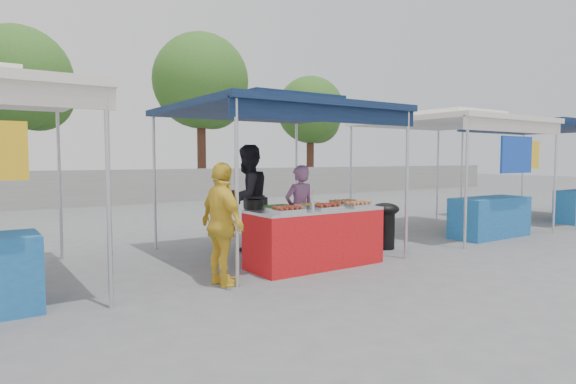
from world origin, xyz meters
TOP-DOWN VIEW (x-y plane):
  - ground_plane at (0.00, 0.00)m, footprint 80.00×80.00m
  - back_wall at (0.00, 11.00)m, footprint 40.00×0.25m
  - main_canopy at (0.00, 0.97)m, footprint 3.20×3.20m
  - neighbor_stall_right at (4.50, 0.57)m, footprint 3.20×3.20m
  - neighbor_stall_far at (8.50, 0.57)m, footprint 3.20×3.20m
  - tree_1 at (-2.40, 13.21)m, footprint 3.58×3.53m
  - tree_2 at (4.16, 12.94)m, footprint 3.91×3.91m
  - tree_3 at (9.96, 13.17)m, footprint 3.32×3.22m
  - vendor_table at (0.00, -0.10)m, footprint 2.00×0.80m
  - food_tray_fl at (-0.64, -0.34)m, footprint 0.42×0.30m
  - food_tray_fm at (0.03, -0.34)m, footprint 0.42×0.30m
  - food_tray_fr at (0.62, -0.34)m, footprint 0.42×0.30m
  - food_tray_bl at (-0.58, -0.02)m, footprint 0.42×0.30m
  - food_tray_bm at (0.03, 0.00)m, footprint 0.42×0.30m
  - food_tray_br at (0.62, -0.00)m, footprint 0.42×0.30m
  - cooking_pot at (-0.81, 0.26)m, footprint 0.25×0.25m
  - skewer_cup at (-0.18, -0.29)m, footprint 0.08×0.08m
  - wok_burner at (1.83, 0.28)m, footprint 0.48×0.48m
  - crate_left at (-0.52, 0.49)m, footprint 0.50×0.35m
  - crate_right at (0.32, 0.46)m, footprint 0.52×0.37m
  - crate_stacked at (0.32, 0.46)m, footprint 0.51×0.36m
  - vendor_woman at (0.22, 0.60)m, footprint 0.54×0.36m
  - helper_man at (-0.21, 1.53)m, footprint 1.04×0.90m
  - customer_person at (-1.61, -0.33)m, footprint 0.43×0.92m

SIDE VIEW (x-z plane):
  - ground_plane at x=0.00m, z-range 0.00..0.00m
  - crate_left at x=-0.52m, z-range 0.00..0.30m
  - crate_right at x=0.32m, z-range 0.00..0.31m
  - vendor_table at x=0.00m, z-range 0.00..0.85m
  - crate_stacked at x=0.32m, z-range 0.31..0.62m
  - wok_burner at x=1.83m, z-range 0.07..0.89m
  - back_wall at x=0.00m, z-range 0.00..1.20m
  - vendor_woman at x=0.22m, z-range 0.00..1.47m
  - customer_person at x=-1.61m, z-range 0.00..1.53m
  - food_tray_fl at x=-0.64m, z-range 0.85..0.92m
  - food_tray_fm at x=0.03m, z-range 0.85..0.92m
  - food_tray_fr at x=0.62m, z-range 0.85..0.92m
  - food_tray_bl at x=-0.58m, z-range 0.85..0.92m
  - food_tray_bm at x=0.03m, z-range 0.85..0.92m
  - food_tray_br at x=0.62m, z-range 0.85..0.92m
  - skewer_cup at x=-0.18m, z-range 0.85..0.95m
  - helper_man at x=-0.21m, z-range 0.00..1.81m
  - cooking_pot at x=-0.81m, z-range 0.85..0.99m
  - neighbor_stall_right at x=4.50m, z-range 0.32..2.89m
  - neighbor_stall_far at x=8.50m, z-range 0.32..2.89m
  - main_canopy at x=0.00m, z-range 1.08..3.65m
  - tree_3 at x=9.96m, z-range 1.01..6.55m
  - tree_1 at x=-2.40m, z-range 1.12..7.19m
  - tree_2 at x=4.16m, z-range 1.24..7.95m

